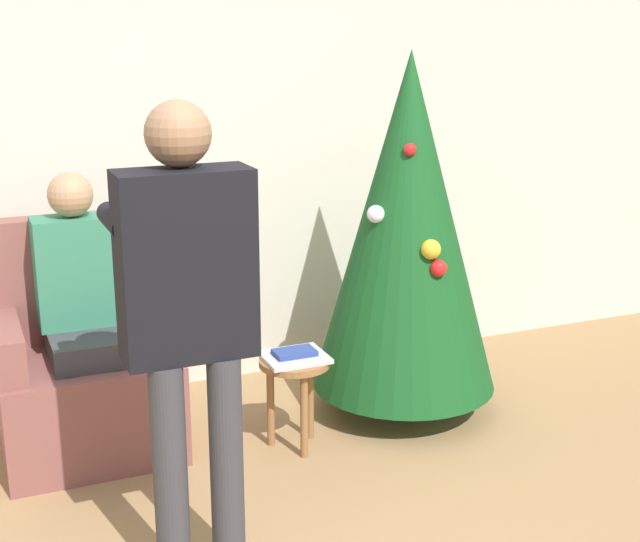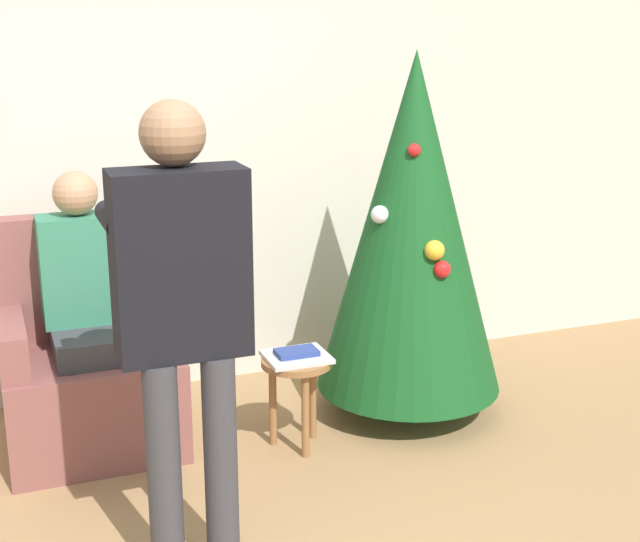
# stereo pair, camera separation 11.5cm
# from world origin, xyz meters

# --- Properties ---
(wall_back) EXTENTS (8.00, 0.06, 2.70)m
(wall_back) POSITION_xyz_m (0.00, 2.23, 1.35)
(wall_back) COLOR beige
(wall_back) RESTS_ON ground_plane
(christmas_tree) EXTENTS (0.92, 0.92, 1.80)m
(christmas_tree) POSITION_xyz_m (1.00, 1.44, 0.97)
(christmas_tree) COLOR brown
(christmas_tree) RESTS_ON ground_plane
(armchair) EXTENTS (0.78, 0.68, 1.06)m
(armchair) POSITION_xyz_m (-0.55, 1.65, 0.36)
(armchair) COLOR brown
(armchair) RESTS_ON ground_plane
(person_seated) EXTENTS (0.36, 0.46, 1.29)m
(person_seated) POSITION_xyz_m (-0.55, 1.61, 0.71)
(person_seated) COLOR #38383D
(person_seated) RESTS_ON ground_plane
(person_standing) EXTENTS (0.46, 0.57, 1.68)m
(person_standing) POSITION_xyz_m (-0.33, 0.51, 1.01)
(person_standing) COLOR #38383D
(person_standing) RESTS_ON ground_plane
(side_stool) EXTENTS (0.33, 0.33, 0.44)m
(side_stool) POSITION_xyz_m (0.34, 1.26, 0.35)
(side_stool) COLOR olive
(side_stool) RESTS_ON ground_plane
(laptop) EXTENTS (0.29, 0.25, 0.02)m
(laptop) POSITION_xyz_m (0.34, 1.26, 0.45)
(laptop) COLOR silver
(laptop) RESTS_ON side_stool
(book) EXTENTS (0.19, 0.12, 0.02)m
(book) POSITION_xyz_m (0.34, 1.26, 0.47)
(book) COLOR navy
(book) RESTS_ON laptop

